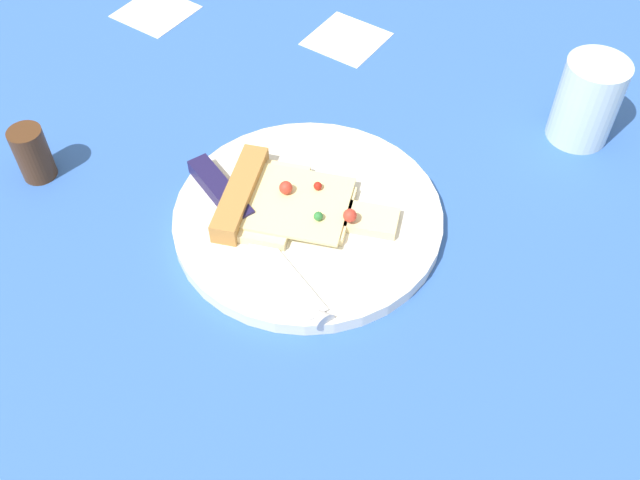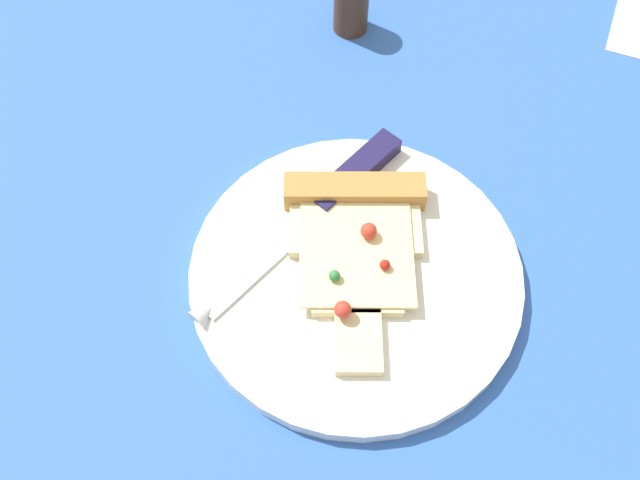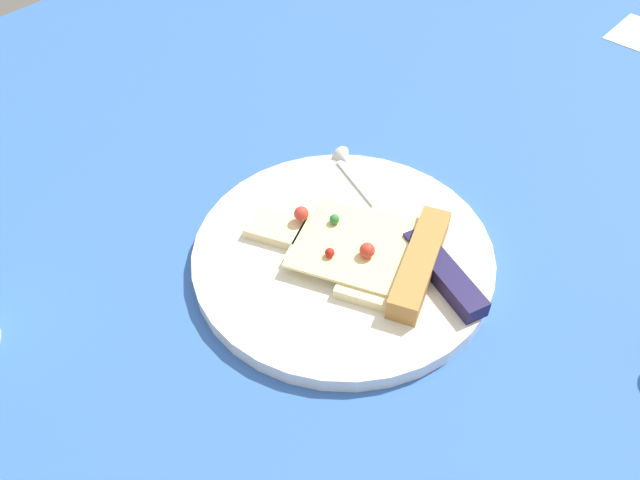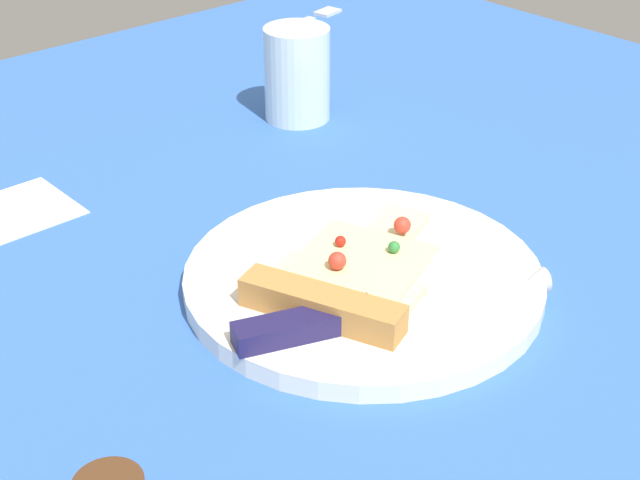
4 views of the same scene
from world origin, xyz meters
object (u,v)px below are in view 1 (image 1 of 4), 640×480
at_px(plate, 308,217).
at_px(pizza_slice, 283,203).
at_px(knife, 243,219).
at_px(drinking_glass, 587,101).
at_px(pepper_shaker, 32,154).

height_order(plate, pizza_slice, pizza_slice).
distance_m(pizza_slice, knife, 0.04).
distance_m(drinking_glass, pepper_shaker, 0.60).
distance_m(pizza_slice, pepper_shaker, 0.27).
bearing_deg(drinking_glass, pepper_shaker, 40.58).
bearing_deg(pizza_slice, plate, 90.05).
distance_m(plate, knife, 0.07).
height_order(pizza_slice, pepper_shaker, pepper_shaker).
bearing_deg(pizza_slice, knife, -49.33).
bearing_deg(knife, drinking_glass, 167.40).
relative_size(plate, knife, 1.18).
height_order(pizza_slice, knife, pizza_slice).
distance_m(pizza_slice, drinking_glass, 0.35).
relative_size(pizza_slice, knife, 0.82).
distance_m(knife, drinking_glass, 0.40).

